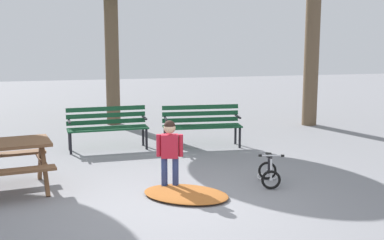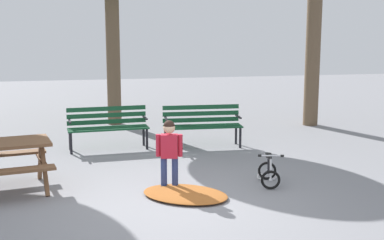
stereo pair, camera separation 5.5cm
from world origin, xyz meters
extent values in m
plane|color=gray|center=(0.00, 0.00, 0.00)|extent=(36.00, 36.00, 0.00)
cube|color=brown|center=(-1.71, 0.97, 0.36)|extent=(0.16, 0.57, 0.76)
cube|color=brown|center=(-1.80, 1.46, 0.36)|extent=(0.16, 0.57, 0.76)
cube|color=brown|center=(-1.75, 1.22, 0.42)|extent=(0.28, 1.10, 0.04)
cube|color=#144728|center=(-0.63, 3.70, 0.44)|extent=(1.60, 0.17, 0.03)
cube|color=#144728|center=(-0.62, 3.58, 0.44)|extent=(1.60, 0.17, 0.03)
cube|color=#144728|center=(-0.61, 3.46, 0.44)|extent=(1.60, 0.17, 0.03)
cube|color=#144728|center=(-0.60, 3.34, 0.44)|extent=(1.60, 0.17, 0.03)
cube|color=#144728|center=(-0.63, 3.74, 0.54)|extent=(1.60, 0.15, 0.09)
cube|color=#144728|center=(-0.63, 3.74, 0.67)|extent=(1.60, 0.15, 0.09)
cube|color=#144728|center=(-0.63, 3.74, 0.81)|extent=(1.60, 0.15, 0.09)
cylinder|color=black|center=(0.14, 3.41, 0.22)|extent=(0.05, 0.05, 0.44)
cylinder|color=black|center=(0.12, 3.77, 0.22)|extent=(0.05, 0.05, 0.44)
cube|color=black|center=(0.13, 3.59, 0.62)|extent=(0.07, 0.40, 0.03)
cylinder|color=black|center=(-1.35, 3.32, 0.22)|extent=(0.05, 0.05, 0.44)
cylinder|color=black|center=(-1.38, 3.67, 0.22)|extent=(0.05, 0.05, 0.44)
cube|color=black|center=(-1.37, 3.50, 0.62)|extent=(0.07, 0.40, 0.03)
cube|color=#144728|center=(1.29, 3.51, 0.44)|extent=(1.60, 0.15, 0.03)
cube|color=#144728|center=(1.29, 3.39, 0.44)|extent=(1.60, 0.15, 0.03)
cube|color=#144728|center=(1.28, 3.27, 0.44)|extent=(1.60, 0.15, 0.03)
cube|color=#144728|center=(1.27, 3.15, 0.44)|extent=(1.60, 0.15, 0.03)
cube|color=#144728|center=(1.30, 3.55, 0.54)|extent=(1.60, 0.12, 0.09)
cube|color=#144728|center=(1.30, 3.55, 0.67)|extent=(1.60, 0.12, 0.09)
cube|color=#144728|center=(1.30, 3.55, 0.81)|extent=(1.60, 0.12, 0.09)
cylinder|color=black|center=(2.02, 3.13, 0.22)|extent=(0.05, 0.05, 0.44)
cylinder|color=black|center=(2.04, 3.49, 0.22)|extent=(0.05, 0.05, 0.44)
cube|color=black|center=(2.03, 3.31, 0.62)|extent=(0.06, 0.40, 0.03)
cylinder|color=black|center=(0.53, 3.21, 0.22)|extent=(0.05, 0.05, 0.44)
cylinder|color=black|center=(0.55, 3.57, 0.22)|extent=(0.05, 0.05, 0.44)
cube|color=black|center=(0.54, 3.39, 0.62)|extent=(0.06, 0.40, 0.03)
cylinder|color=navy|center=(0.23, 0.71, 0.24)|extent=(0.10, 0.10, 0.49)
cube|color=black|center=(0.23, 0.71, 0.03)|extent=(0.12, 0.18, 0.06)
cylinder|color=navy|center=(0.07, 0.75, 0.24)|extent=(0.10, 0.10, 0.49)
cube|color=black|center=(0.07, 0.75, 0.03)|extent=(0.12, 0.18, 0.06)
cube|color=#B71E33|center=(0.15, 0.73, 0.67)|extent=(0.28, 0.20, 0.36)
sphere|color=#E0B28E|center=(0.15, 0.73, 0.95)|extent=(0.18, 0.18, 0.18)
sphere|color=black|center=(0.15, 0.73, 0.98)|extent=(0.17, 0.17, 0.17)
cylinder|color=#B71E33|center=(0.31, 0.70, 0.68)|extent=(0.07, 0.07, 0.34)
cylinder|color=#B71E33|center=(-0.01, 0.77, 0.68)|extent=(0.07, 0.07, 0.34)
torus|color=black|center=(1.65, 0.36, 0.15)|extent=(0.30, 0.11, 0.30)
cylinder|color=silver|center=(1.65, 0.36, 0.15)|extent=(0.06, 0.05, 0.04)
torus|color=black|center=(1.78, 0.87, 0.15)|extent=(0.30, 0.11, 0.30)
cylinder|color=silver|center=(1.78, 0.87, 0.15)|extent=(0.06, 0.05, 0.04)
torus|color=white|center=(1.88, 0.84, 0.05)|extent=(0.11, 0.05, 0.11)
torus|color=white|center=(1.67, 0.90, 0.05)|extent=(0.11, 0.05, 0.11)
cylinder|color=black|center=(1.69, 0.54, 0.32)|extent=(0.11, 0.31, 0.32)
cylinder|color=black|center=(1.73, 0.69, 0.30)|extent=(0.05, 0.08, 0.27)
cylinder|color=black|center=(1.75, 0.77, 0.16)|extent=(0.08, 0.20, 0.05)
cylinder|color=silver|center=(1.65, 0.38, 0.31)|extent=(0.05, 0.08, 0.32)
cylinder|color=black|center=(1.70, 0.56, 0.42)|extent=(0.11, 0.32, 0.05)
cube|color=black|center=(1.74, 0.71, 0.45)|extent=(0.13, 0.19, 0.04)
cylinder|color=silver|center=(1.66, 0.40, 0.52)|extent=(0.34, 0.11, 0.02)
cylinder|color=black|center=(1.82, 0.36, 0.52)|extent=(0.06, 0.05, 0.04)
cylinder|color=black|center=(1.49, 0.45, 0.52)|extent=(0.06, 0.05, 0.04)
ellipsoid|color=#9E5623|center=(0.31, 0.31, 0.04)|extent=(1.58, 1.51, 0.07)
cylinder|color=brown|center=(-0.30, 6.41, 1.66)|extent=(0.35, 0.35, 3.32)
cylinder|color=brown|center=(4.52, 5.22, 2.13)|extent=(0.37, 0.37, 4.26)
camera|label=1|loc=(-1.19, -6.92, 2.45)|focal=49.18mm
camera|label=2|loc=(-1.14, -6.93, 2.45)|focal=49.18mm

